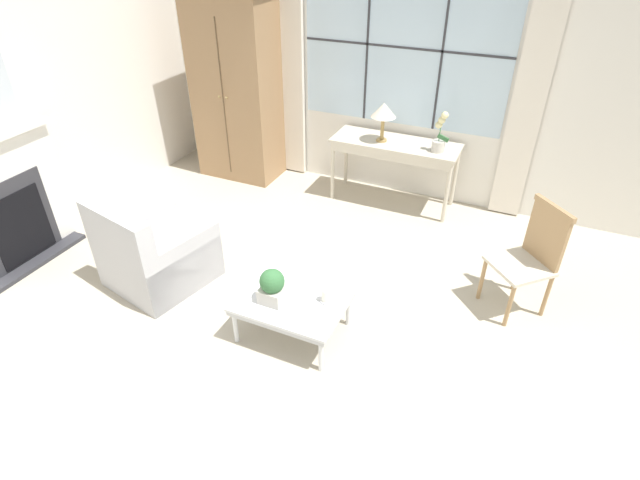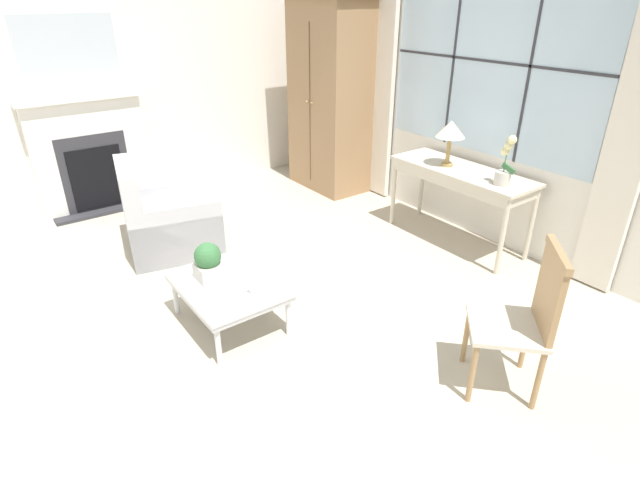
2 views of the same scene
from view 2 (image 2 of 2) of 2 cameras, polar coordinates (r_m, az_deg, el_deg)
name	(u,v)px [view 2 (image 2 of 2)]	position (r m, az deg, el deg)	size (l,w,h in m)	color
ground_plane	(207,330)	(3.91, -12.80, -10.01)	(14.00, 14.00, 0.00)	#B2A893
wall_back_windowed	(487,94)	(5.17, 18.56, 15.50)	(7.20, 0.14, 2.80)	silver
wall_left	(129,79)	(6.30, -21.00, 16.84)	(0.06, 7.20, 2.80)	silver
fireplace	(89,147)	(6.18, -24.86, 9.58)	(0.34, 1.27, 2.13)	#2D2D33
armoire	(330,97)	(6.30, 1.18, 16.07)	(1.07, 0.66, 2.26)	#93704C
console_table	(461,177)	(5.03, 15.83, 6.93)	(1.44, 0.51, 0.76)	beige
table_lamp	(451,130)	(4.97, 14.72, 12.02)	(0.28, 0.28, 0.44)	#9E7F47
potted_orchid	(505,166)	(4.63, 20.37, 7.89)	(0.18, 0.14, 0.44)	#BCB7AD
armchair_upholstered	(168,221)	(5.03, -16.94, 2.04)	(0.97, 0.98, 0.90)	#B2B2B7
side_chair_wooden	(526,313)	(3.26, 22.51, -7.75)	(0.62, 0.62, 0.99)	beige
coffee_table	(228,287)	(3.77, -10.45, -5.34)	(0.86, 0.66, 0.36)	silver
potted_plant_small	(208,262)	(3.75, -12.65, -2.42)	(0.20, 0.20, 0.29)	#BCB7AD
pillar_candle	(255,288)	(3.55, -7.47, -5.43)	(0.10, 0.10, 0.13)	silver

